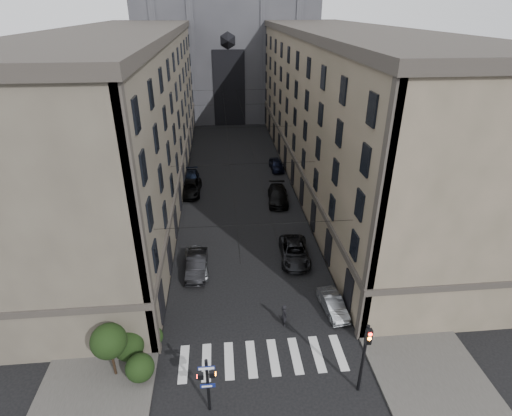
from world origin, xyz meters
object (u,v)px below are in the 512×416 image
object	(u,v)px
car_right_far	(276,165)
car_right_midfar	(278,196)
traffic_light_right	(365,352)
car_left_midfar	(190,188)
gothic_tower	(226,24)
car_left_midnear	(197,265)
car_right_midnear	(294,252)
car_left_far	(191,179)
car_left_near	(196,262)
car_right_near	(333,304)
pedestrian	(284,315)
pedestrian_signal_left	(207,382)

from	to	relation	value
car_right_far	car_right_midfar	bearing A→B (deg)	-99.29
traffic_light_right	car_left_midfar	world-z (taller)	traffic_light_right
gothic_tower	car_left_midfar	size ratio (longest dim) A/B	10.22
car_left_midnear	car_right_midnear	world-z (taller)	car_left_midnear
gothic_tower	car_left_midnear	xyz separation A→B (m)	(-4.73, -59.81, -17.00)
car_left_far	car_right_midfar	size ratio (longest dim) A/B	0.91
car_right_midnear	car_right_far	xyz separation A→B (m)	(1.52, 22.72, -0.02)
traffic_light_right	car_left_near	world-z (taller)	traffic_light_right
car_left_far	car_right_midnear	world-z (taller)	car_right_midnear
car_left_near	car_right_midnear	bearing A→B (deg)	-1.99
traffic_light_right	car_right_midnear	world-z (taller)	traffic_light_right
car_left_near	car_right_midfar	world-z (taller)	car_right_midfar
car_right_near	car_left_far	bearing A→B (deg)	108.65
traffic_light_right	pedestrian	world-z (taller)	traffic_light_right
pedestrian_signal_left	car_right_far	distance (m)	38.77
car_left_midfar	car_right_midnear	size ratio (longest dim) A/B	1.01
pedestrian_signal_left	car_right_midfar	distance (m)	28.31
pedestrian	car_left_midnear	bearing A→B (deg)	20.90
car_left_near	car_right_near	size ratio (longest dim) A/B	1.19
pedestrian	car_right_midnear	bearing A→B (deg)	-37.35
car_left_near	car_left_midnear	xyz separation A→B (m)	(0.04, -0.43, -0.00)
traffic_light_right	car_right_midfar	world-z (taller)	traffic_light_right
traffic_light_right	car_left_far	xyz separation A→B (m)	(-11.80, 33.18, -2.53)
pedestrian	car_right_far	bearing A→B (deg)	-28.99
car_left_midnear	car_right_far	bearing A→B (deg)	68.46
car_right_near	pedestrian	size ratio (longest dim) A/B	2.16
pedestrian_signal_left	car_right_midnear	world-z (taller)	pedestrian_signal_left
gothic_tower	car_right_midfar	xyz separation A→B (m)	(4.43, -46.32, -16.97)
pedestrian_signal_left	car_left_far	world-z (taller)	pedestrian_signal_left
gothic_tower	car_left_midnear	world-z (taller)	gothic_tower
car_left_near	car_left_midfar	distance (m)	16.48
gothic_tower	car_right_near	xyz separation A→B (m)	(5.89, -65.87, -17.15)
gothic_tower	car_right_midnear	world-z (taller)	gothic_tower
gothic_tower	car_right_midfar	distance (m)	49.53
gothic_tower	car_right_near	world-z (taller)	gothic_tower
car_left_near	pedestrian	size ratio (longest dim) A/B	2.57
car_right_midfar	pedestrian_signal_left	bearing A→B (deg)	-101.22
car_left_far	car_left_near	bearing A→B (deg)	-88.20
pedestrian_signal_left	car_right_far	size ratio (longest dim) A/B	0.90
gothic_tower	car_right_midnear	bearing A→B (deg)	-85.88
car_left_midfar	car_right_near	bearing A→B (deg)	-60.12
car_left_midnear	car_right_near	size ratio (longest dim) A/B	1.23
traffic_light_right	car_left_midnear	distance (m)	16.97
car_left_far	car_right_far	xyz separation A→B (m)	(11.94, 4.02, 0.00)
car_left_far	pedestrian	world-z (taller)	pedestrian
gothic_tower	car_left_far	bearing A→B (deg)	-98.84
car_right_midnear	pedestrian	world-z (taller)	pedestrian
car_left_near	car_left_midnear	bearing A→B (deg)	-91.42
car_right_far	car_left_midfar	bearing A→B (deg)	-151.34
car_left_midnear	car_left_midfar	bearing A→B (deg)	97.06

